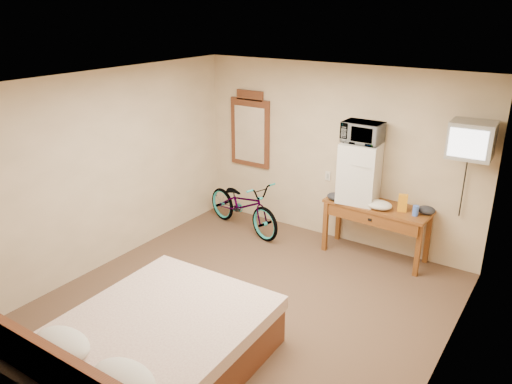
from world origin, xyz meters
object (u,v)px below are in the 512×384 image
(desk, at_px, (376,214))
(bicycle, at_px, (243,205))
(mini_fridge, at_px, (360,172))
(bed, at_px, (147,351))
(blue_cup, at_px, (416,211))
(crt_television, at_px, (472,140))
(microwave, at_px, (363,132))
(wall_mirror, at_px, (250,130))

(desk, bearing_deg, bicycle, -173.07)
(desk, xyz_separation_m, mini_fridge, (-0.29, 0.03, 0.52))
(mini_fridge, bearing_deg, desk, -6.52)
(mini_fridge, height_order, bed, mini_fridge)
(blue_cup, bearing_deg, bicycle, -175.47)
(crt_television, height_order, bed, crt_television)
(microwave, bearing_deg, bicycle, -170.55)
(mini_fridge, relative_size, bicycle, 0.52)
(blue_cup, relative_size, wall_mirror, 0.11)
(mini_fridge, distance_m, blue_cup, 0.87)
(desk, bearing_deg, crt_television, 1.22)
(bed, bearing_deg, wall_mirror, 110.48)
(mini_fridge, xyz_separation_m, microwave, (0.00, 0.00, 0.54))
(mini_fridge, xyz_separation_m, crt_television, (1.31, -0.01, 0.63))
(mini_fridge, distance_m, microwave, 0.54)
(desk, distance_m, microwave, 1.09)
(bicycle, distance_m, bed, 3.33)
(desk, height_order, bicycle, bicycle)
(microwave, xyz_separation_m, bicycle, (-1.69, -0.27, -1.29))
(crt_television, distance_m, bed, 4.14)
(desk, relative_size, crt_television, 2.37)
(mini_fridge, relative_size, crt_television, 1.36)
(blue_cup, xyz_separation_m, wall_mirror, (-2.71, 0.32, 0.60))
(crt_television, distance_m, wall_mirror, 3.25)
(blue_cup, distance_m, crt_television, 1.09)
(microwave, distance_m, bed, 3.72)
(microwave, height_order, wall_mirror, wall_mirror)
(crt_television, bearing_deg, bed, -118.74)
(desk, distance_m, bicycle, 2.00)
(desk, relative_size, wall_mirror, 1.19)
(desk, distance_m, blue_cup, 0.55)
(desk, height_order, mini_fridge, mini_fridge)
(desk, relative_size, bed, 0.63)
(blue_cup, bearing_deg, crt_television, 7.27)
(wall_mirror, bearing_deg, bicycle, -66.91)
(blue_cup, relative_size, bed, 0.06)
(wall_mirror, bearing_deg, desk, -7.09)
(desk, relative_size, microwave, 2.82)
(crt_television, bearing_deg, bicycle, -175.01)
(blue_cup, xyz_separation_m, bicycle, (-2.49, -0.20, -0.41))
(mini_fridge, xyz_separation_m, bed, (-0.55, -3.40, -0.86))
(desk, xyz_separation_m, bed, (-0.84, -3.37, -0.34))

